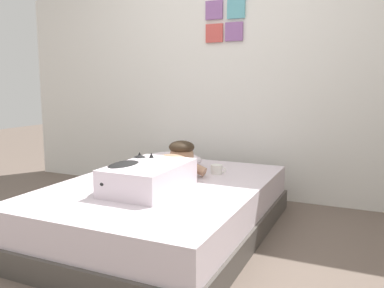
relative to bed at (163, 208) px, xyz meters
The scene contains 8 objects.
ground_plane 0.55m from the bed, 86.25° to the right, with size 13.35×13.35×0.00m, color #66564C.
back_wall 1.63m from the bed, 88.41° to the left, with size 4.67×0.12×2.50m.
bed is the anchor object (origin of this frame).
pillow 0.69m from the bed, 109.70° to the left, with size 0.52×0.32×0.11m, color silver.
person_lying 0.30m from the bed, 80.47° to the right, with size 0.43×0.92×0.27m.
dog 0.41m from the bed, 118.72° to the right, with size 0.26×0.57×0.21m.
coffee_cup 0.55m from the bed, 59.62° to the left, with size 0.12×0.09×0.07m.
cell_phone 0.29m from the bed, behind, with size 0.07×0.14×0.01m, color black.
Camera 1 is at (1.31, -1.92, 1.09)m, focal length 37.10 mm.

